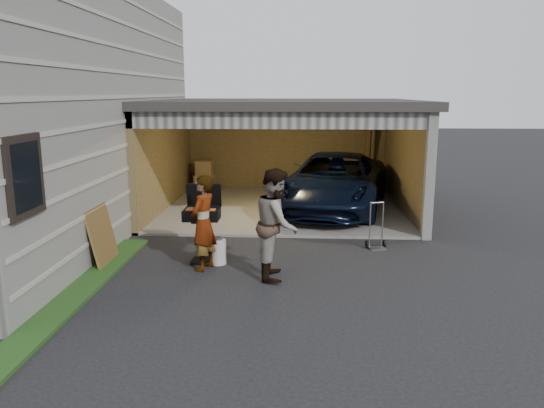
{
  "coord_description": "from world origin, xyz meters",
  "views": [
    {
      "loc": [
        1.18,
        -7.57,
        3.09
      ],
      "look_at": [
        0.69,
        1.6,
        1.15
      ],
      "focal_mm": 35.0,
      "sensor_mm": 36.0,
      "label": 1
    }
  ],
  "objects": [
    {
      "name": "man",
      "position": [
        0.8,
        1.04,
        0.93
      ],
      "size": [
        0.71,
        0.91,
        1.87
      ],
      "primitive_type": "imported",
      "rotation": [
        0.0,
        0.0,
        1.58
      ],
      "color": "#51241F",
      "rests_on": "ground"
    },
    {
      "name": "groundcover_strip",
      "position": [
        -2.25,
        -1.0,
        0.03
      ],
      "size": [
        0.5,
        8.0,
        0.06
      ],
      "primitive_type": "cube",
      "color": "#193814",
      "rests_on": "ground"
    },
    {
      "name": "plywood_panel",
      "position": [
        -2.4,
        1.55,
        0.54
      ],
      "size": [
        0.27,
        0.97,
        1.07
      ],
      "primitive_type": "cube",
      "rotation": [
        0.0,
        -0.21,
        0.0
      ],
      "color": "#51391B",
      "rests_on": "ground"
    },
    {
      "name": "bbq_grill",
      "position": [
        -0.6,
        1.79,
        0.85
      ],
      "size": [
        0.65,
        0.57,
        1.44
      ],
      "color": "black",
      "rests_on": "ground"
    },
    {
      "name": "ground",
      "position": [
        0.0,
        0.0,
        0.0
      ],
      "size": [
        80.0,
        80.0,
        0.0
      ],
      "primitive_type": "plane",
      "color": "black",
      "rests_on": "ground"
    },
    {
      "name": "hand_truck",
      "position": [
        2.74,
        2.81,
        0.18
      ],
      "size": [
        0.42,
        0.36,
        0.96
      ],
      "rotation": [
        0.0,
        0.0,
        0.24
      ],
      "color": "gray",
      "rests_on": "ground"
    },
    {
      "name": "propane_tank",
      "position": [
        -0.3,
        1.68,
        0.23
      ],
      "size": [
        0.4,
        0.4,
        0.45
      ],
      "primitive_type": "cylinder",
      "rotation": [
        0.0,
        0.0,
        -0.42
      ],
      "color": "silver",
      "rests_on": "ground"
    },
    {
      "name": "minivan",
      "position": [
        2.1,
        6.25,
        0.73
      ],
      "size": [
        3.46,
        5.63,
        1.45
      ],
      "primitive_type": "imported",
      "rotation": [
        0.0,
        0.0,
        -0.21
      ],
      "color": "black",
      "rests_on": "ground"
    },
    {
      "name": "woman",
      "position": [
        -0.5,
        1.36,
        0.85
      ],
      "size": [
        0.58,
        0.71,
        1.69
      ],
      "primitive_type": "imported",
      "rotation": [
        0.0,
        0.0,
        -1.88
      ],
      "color": "silver",
      "rests_on": "ground"
    },
    {
      "name": "garage",
      "position": [
        0.76,
        6.79,
        1.87
      ],
      "size": [
        6.8,
        6.3,
        2.9
      ],
      "color": "#605E59",
      "rests_on": "ground"
    }
  ]
}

